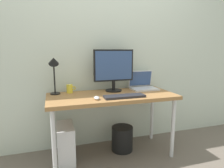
# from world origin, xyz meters

# --- Properties ---
(ground_plane) EXTENTS (6.00, 6.00, 0.00)m
(ground_plane) POSITION_xyz_m (0.00, 0.00, 0.00)
(ground_plane) COLOR #665B51
(back_wall) EXTENTS (4.40, 0.04, 2.60)m
(back_wall) POSITION_xyz_m (0.00, 0.37, 1.30)
(back_wall) COLOR silver
(back_wall) RESTS_ON ground_plane
(desk) EXTENTS (1.42, 0.61, 0.73)m
(desk) POSITION_xyz_m (0.00, 0.00, 0.66)
(desk) COLOR olive
(desk) RESTS_ON ground_plane
(monitor) EXTENTS (0.49, 0.20, 0.50)m
(monitor) POSITION_xyz_m (0.07, 0.17, 1.01)
(monitor) COLOR black
(monitor) RESTS_ON desk
(laptop) EXTENTS (0.32, 0.26, 0.23)m
(laptop) POSITION_xyz_m (0.47, 0.19, 0.79)
(laptop) COLOR silver
(laptop) RESTS_ON desk
(desk_lamp) EXTENTS (0.11, 0.16, 0.44)m
(desk_lamp) POSITION_xyz_m (-0.61, 0.17, 1.05)
(desk_lamp) COLOR black
(desk_lamp) RESTS_ON desk
(keyboard) EXTENTS (0.44, 0.14, 0.02)m
(keyboard) POSITION_xyz_m (0.09, -0.17, 0.74)
(keyboard) COLOR #232328
(keyboard) RESTS_ON desk
(mouse) EXTENTS (0.06, 0.09, 0.03)m
(mouse) POSITION_xyz_m (-0.21, -0.17, 0.75)
(mouse) COLOR silver
(mouse) RESTS_ON desk
(coffee_mug) EXTENTS (0.11, 0.07, 0.10)m
(coffee_mug) POSITION_xyz_m (-0.45, 0.22, 0.78)
(coffee_mug) COLOR yellow
(coffee_mug) RESTS_ON desk
(computer_tower) EXTENTS (0.18, 0.36, 0.42)m
(computer_tower) POSITION_xyz_m (-0.53, 0.02, 0.21)
(computer_tower) COLOR silver
(computer_tower) RESTS_ON ground_plane
(wastebasket) EXTENTS (0.26, 0.26, 0.30)m
(wastebasket) POSITION_xyz_m (0.15, 0.07, 0.15)
(wastebasket) COLOR black
(wastebasket) RESTS_ON ground_plane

